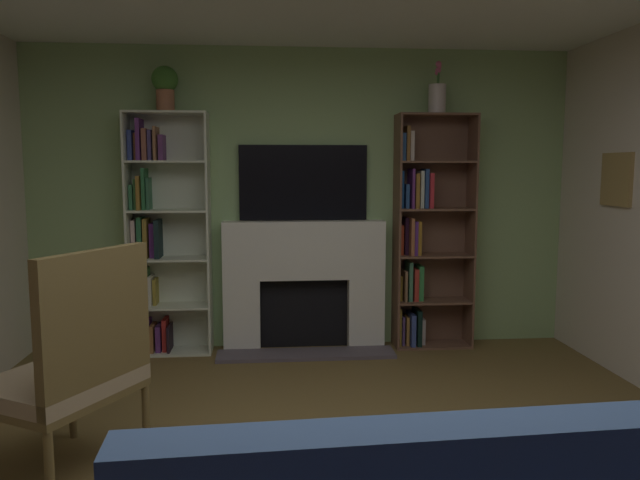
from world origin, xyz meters
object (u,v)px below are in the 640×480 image
bookshelf_left (161,238)px  potted_plant (165,85)px  fireplace (304,282)px  tv (303,183)px  vase_with_flowers (437,97)px  armchair (73,366)px  bookshelf_right (424,238)px

bookshelf_left → potted_plant: potted_plant is taller
fireplace → bookshelf_left: bookshelf_left is taller
tv → bookshelf_left: size_ratio=0.54×
bookshelf_left → vase_with_flowers: (2.37, -0.05, 1.20)m
armchair → bookshelf_right: bearing=42.3°
vase_with_flowers → armchair: size_ratio=0.37×
tv → bookshelf_right: bookshelf_right is taller
fireplace → bookshelf_right: 1.13m
bookshelf_right → potted_plant: size_ratio=5.53×
tv → potted_plant: size_ratio=3.01×
tv → bookshelf_left: bookshelf_left is taller
tv → armchair: bearing=-120.3°
tv → bookshelf_left: (-1.22, -0.07, -0.47)m
vase_with_flowers → armchair: (-2.45, -2.11, -1.60)m
vase_with_flowers → bookshelf_left: bearing=178.9°
fireplace → armchair: (-1.31, -2.16, -0.01)m
bookshelf_left → armchair: bookshelf_left is taller
bookshelf_left → fireplace: bearing=-0.0°
bookshelf_left → vase_with_flowers: size_ratio=4.65×
tv → vase_with_flowers: bearing=-6.0°
bookshelf_right → armchair: size_ratio=1.72×
tv → vase_with_flowers: (1.14, -0.12, 0.73)m
fireplace → armchair: 2.52m
bookshelf_right → tv: bearing=176.1°
bookshelf_left → bookshelf_right: same height
tv → bookshelf_right: bearing=-3.9°
vase_with_flowers → tv: bearing=174.0°
fireplace → potted_plant: size_ratio=4.07×
fireplace → bookshelf_right: (1.06, 0.00, 0.38)m
potted_plant → armchair: potted_plant is taller
bookshelf_right → potted_plant: 2.55m
fireplace → bookshelf_left: bearing=180.0°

